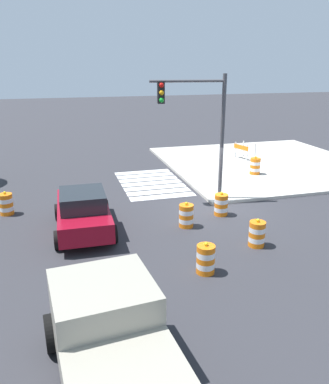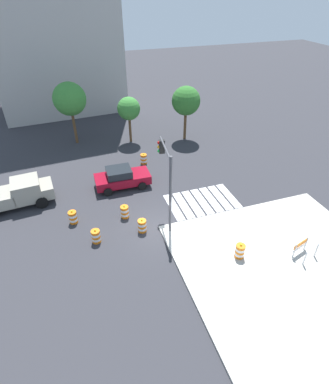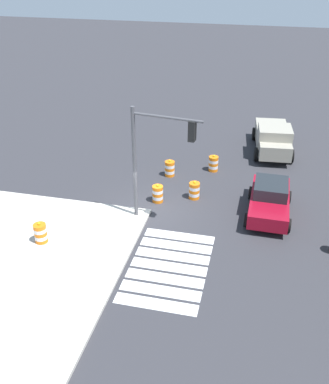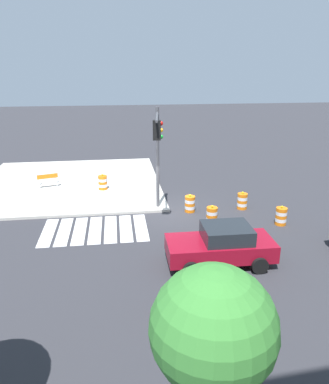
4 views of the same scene
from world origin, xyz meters
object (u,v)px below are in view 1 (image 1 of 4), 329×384
at_px(traffic_barrel_median_far, 186,216).
at_px(construction_barricade, 243,150).
at_px(traffic_barrel_far_curb, 221,205).
at_px(traffic_barrel_median_near, 206,259).
at_px(pickup_truck, 111,341).
at_px(traffic_barrel_on_sidewalk, 255,166).
at_px(traffic_light_pole, 198,116).
at_px(traffic_barrel_near_corner, 6,204).
at_px(traffic_barrel_crosswalk_end, 257,234).
at_px(sports_car, 83,211).

relative_size(traffic_barrel_median_far, construction_barricade, 0.73).
bearing_deg(traffic_barrel_far_curb, traffic_barrel_median_far, 113.22).
bearing_deg(traffic_barrel_median_near, pickup_truck, 136.06).
bearing_deg(pickup_truck, construction_barricade, -33.92).
xyz_separation_m(pickup_truck, traffic_barrel_median_far, (6.91, -3.87, -0.52)).
bearing_deg(traffic_barrel_far_curb, traffic_barrel_on_sidewalk, -40.58).
relative_size(traffic_barrel_far_curb, traffic_barrel_on_sidewalk, 1.00).
distance_m(traffic_barrel_median_near, traffic_barrel_median_far, 3.50).
xyz_separation_m(traffic_barrel_far_curb, traffic_light_pole, (1.83, 0.47, 3.46)).
height_order(pickup_truck, traffic_barrel_on_sidewalk, pickup_truck).
bearing_deg(traffic_barrel_median_near, traffic_barrel_near_corner, 43.28).
height_order(pickup_truck, traffic_barrel_median_far, pickup_truck).
bearing_deg(traffic_barrel_crosswalk_end, traffic_barrel_on_sidewalk, -27.66).
bearing_deg(traffic_barrel_median_near, traffic_barrel_on_sidewalk, -35.57).
xyz_separation_m(traffic_barrel_crosswalk_end, traffic_barrel_median_far, (2.24, 1.82, 0.00)).
distance_m(sports_car, traffic_barrel_crosswalk_end, 6.38).
relative_size(sports_car, traffic_barrel_median_near, 4.25).
distance_m(sports_car, traffic_barrel_far_curb, 5.66).
bearing_deg(traffic_light_pole, traffic_barrel_far_curb, -165.61).
bearing_deg(construction_barricade, traffic_barrel_median_near, 149.32).
bearing_deg(pickup_truck, traffic_barrel_near_corner, 16.41).
bearing_deg(construction_barricade, pickup_truck, 146.08).
height_order(sports_car, traffic_barrel_crosswalk_end, sports_car).
relative_size(sports_car, traffic_barrel_near_corner, 4.25).
relative_size(traffic_barrel_median_near, construction_barricade, 0.73).
xyz_separation_m(traffic_barrel_median_near, traffic_light_pole, (6.06, -1.87, 3.46)).
relative_size(traffic_barrel_median_far, traffic_barrel_far_curb, 1.00).
height_order(traffic_barrel_median_near, traffic_barrel_far_curb, same).
height_order(pickup_truck, traffic_barrel_crosswalk_end, pickup_truck).
bearing_deg(construction_barricade, traffic_barrel_far_curb, 148.48).
height_order(sports_car, traffic_barrel_near_corner, sports_car).
distance_m(pickup_truck, traffic_barrel_median_far, 7.93).
relative_size(traffic_barrel_far_curb, traffic_light_pole, 0.19).
distance_m(pickup_truck, construction_barricade, 19.41).
height_order(traffic_barrel_median_far, traffic_light_pole, traffic_light_pole).
xyz_separation_m(pickup_truck, traffic_barrel_crosswalk_end, (4.67, -5.69, -0.52)).
height_order(pickup_truck, traffic_barrel_near_corner, pickup_truck).
distance_m(traffic_barrel_far_curb, construction_barricade, 9.89).
bearing_deg(traffic_barrel_crosswalk_end, traffic_barrel_median_far, 39.14).
bearing_deg(traffic_barrel_on_sidewalk, construction_barricade, -15.93).
height_order(traffic_barrel_near_corner, traffic_barrel_median_near, same).
relative_size(traffic_barrel_crosswalk_end, traffic_barrel_far_curb, 1.00).
xyz_separation_m(sports_car, traffic_barrel_crosswalk_end, (-2.88, -5.68, -0.36)).
relative_size(traffic_barrel_crosswalk_end, traffic_light_pole, 0.19).
bearing_deg(traffic_barrel_far_curb, construction_barricade, -31.52).
height_order(traffic_barrel_far_curb, construction_barricade, construction_barricade).
bearing_deg(traffic_barrel_crosswalk_end, traffic_barrel_median_near, 117.22).
relative_size(sports_car, traffic_light_pole, 0.79).
relative_size(pickup_truck, traffic_light_pole, 0.97).
bearing_deg(sports_car, construction_barricade, -51.65).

